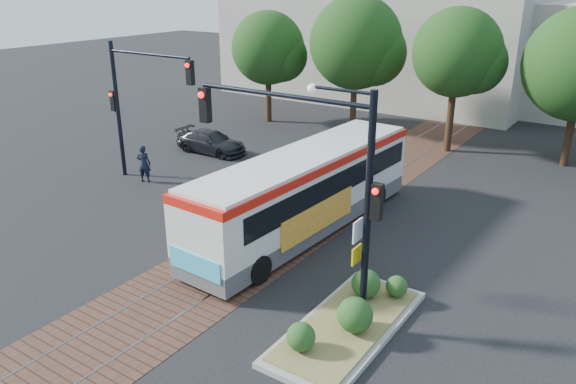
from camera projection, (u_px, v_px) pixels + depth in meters
The scene contains 10 objects.
ground at pixel (229, 264), 17.77m from camera, with size 120.00×120.00×0.00m, color black.
trackbed at pixel (298, 222), 20.86m from camera, with size 3.60×40.00×0.02m.
tree_row at pixel (454, 55), 28.09m from camera, with size 26.40×5.60×7.67m.
warehouses at pixel (486, 49), 38.91m from camera, with size 40.00×13.00×8.00m.
city_bus at pixel (306, 188), 19.63m from camera, with size 2.82×10.93×2.90m.
traffic_island at pixel (350, 317), 14.44m from camera, with size 2.20×5.20×1.13m.
signal_pole_main at pixel (323, 169), 13.63m from camera, with size 5.49×0.46×6.00m.
signal_pole_left at pixel (134, 94), 23.85m from camera, with size 4.99×0.34×6.00m.
officer at pixel (144, 164), 24.66m from camera, with size 0.61×0.40×1.67m, color black.
parked_car at pixel (211, 142), 28.88m from camera, with size 1.59×3.92×1.14m, color black.
Camera 1 is at (10.39, -12.00, 8.52)m, focal length 35.00 mm.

